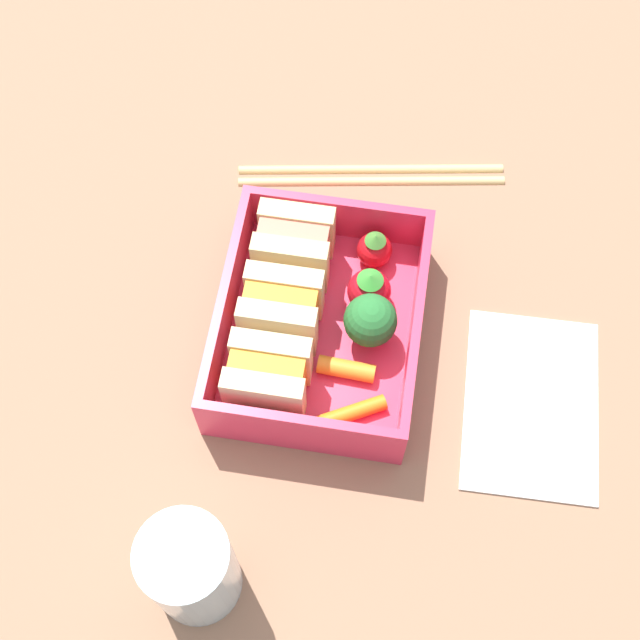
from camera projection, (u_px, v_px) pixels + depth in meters
The scene contains 14 objects.
ground_plane at pixel (320, 343), 62.42cm from camera, with size 120.00×120.00×2.00cm, color #90674D.
bento_tray at pixel (320, 333), 60.98cm from camera, with size 16.39×13.23×1.20cm, color #E12E50.
bento_rim at pixel (320, 317), 58.67cm from camera, with size 16.39×13.23×3.93cm.
sandwich_left at pixel (268, 377), 56.41cm from camera, with size 4.11×5.14×4.66cm.
sandwich_center_left at pixel (281, 309), 58.52cm from camera, with size 4.11×5.14×4.66cm.
sandwich_center at pixel (294, 246), 60.63cm from camera, with size 4.11×5.14×4.66cm.
carrot_stick_far_left at pixel (346, 415), 57.22cm from camera, with size 1.03×1.03×5.41cm, color orange.
carrot_stick_left at pixel (346, 369), 58.51cm from camera, with size 1.23×1.23×3.80cm, color orange.
broccoli_floret at pixel (370, 320), 58.07cm from camera, with size 3.54×3.54×4.28cm.
strawberry_left at pixel (369, 290), 59.95cm from camera, with size 2.99×2.99×3.59cm.
strawberry_far_left at pixel (375, 249), 61.64cm from camera, with size 2.48×2.48×3.08cm.
chopstick_pair at pixel (371, 173), 67.11cm from camera, with size 5.06×20.08×0.70cm.
drinking_glass at pixel (191, 569), 50.50cm from camera, with size 5.23×5.23×8.45cm, color silver.
folded_napkin at pixel (531, 403), 59.16cm from camera, with size 12.88×8.83×0.40cm, color white.
Camera 1 is at (-25.58, -4.05, 55.81)cm, focal length 50.00 mm.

